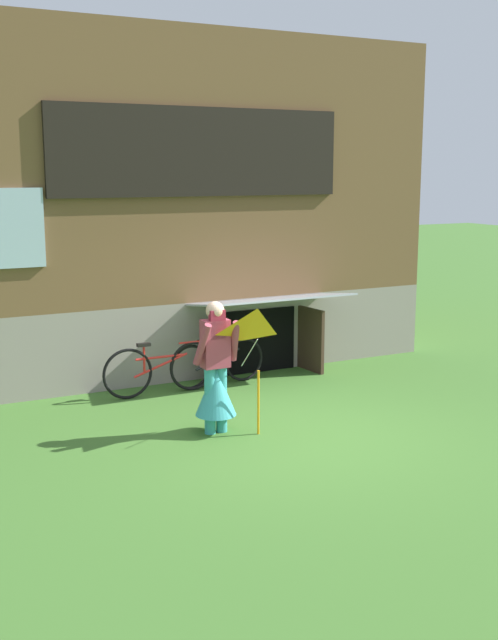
# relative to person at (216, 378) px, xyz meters

# --- Properties ---
(ground_plane) EXTENTS (60.00, 60.00, 0.00)m
(ground_plane) POSITION_rel_person_xyz_m (0.89, -0.51, -0.71)
(ground_plane) COLOR #3D6B28
(log_house) EXTENTS (8.48, 5.79, 5.40)m
(log_house) POSITION_rel_person_xyz_m (0.89, 4.83, 1.99)
(log_house) COLOR gray
(log_house) RESTS_ON ground_plane
(person) EXTENTS (0.61, 0.53, 1.69)m
(person) POSITION_rel_person_xyz_m (0.00, 0.00, 0.00)
(person) COLOR teal
(person) RESTS_ON ground_plane
(kite) EXTENTS (0.72, 0.71, 1.57)m
(kite) POSITION_rel_person_xyz_m (0.35, -0.47, 0.59)
(kite) COLOR orange
(kite) RESTS_ON ground_plane
(bicycle_black) EXTENTS (1.63, 0.19, 0.75)m
(bicycle_black) POSITION_rel_person_xyz_m (0.96, 2.03, -0.35)
(bicycle_black) COLOR black
(bicycle_black) RESTS_ON ground_plane
(bicycle_red) EXTENTS (1.78, 0.08, 0.81)m
(bicycle_red) POSITION_rel_person_xyz_m (-0.01, 1.94, -0.32)
(bicycle_red) COLOR black
(bicycle_red) RESTS_ON ground_plane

